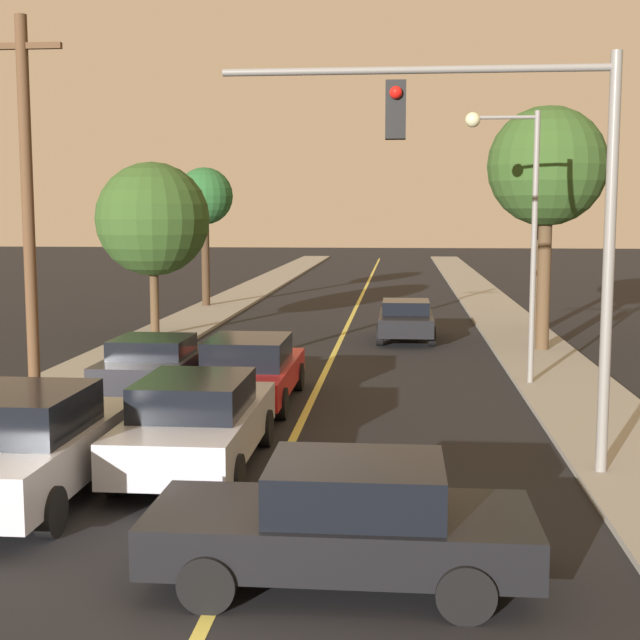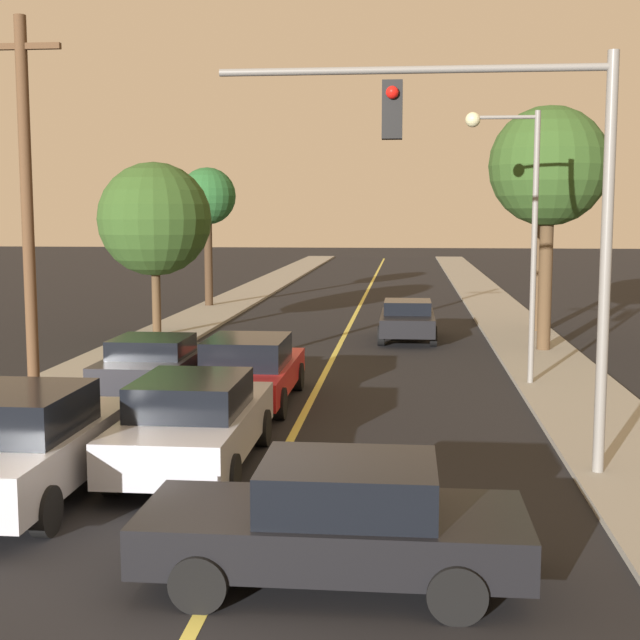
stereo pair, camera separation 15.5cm
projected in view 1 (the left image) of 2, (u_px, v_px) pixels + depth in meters
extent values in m
plane|color=black|center=(225.00, 583.00, 10.28)|extent=(200.00, 200.00, 0.00)
cube|color=black|center=(362.00, 296.00, 45.87)|extent=(9.67, 80.00, 0.01)
cube|color=#D1C14C|center=(362.00, 296.00, 45.87)|extent=(0.16, 76.00, 0.00)
cube|color=gray|center=(245.00, 294.00, 46.41)|extent=(2.50, 80.00, 0.12)
cube|color=gray|center=(481.00, 296.00, 45.32)|extent=(2.50, 80.00, 0.12)
cube|color=#A5A8B2|center=(198.00, 429.00, 14.81)|extent=(1.91, 4.86, 0.68)
cube|color=black|center=(194.00, 394.00, 14.55)|extent=(1.68, 2.19, 0.56)
cylinder|color=black|center=(168.00, 426.00, 16.42)|extent=(0.22, 0.68, 0.68)
cylinder|color=black|center=(265.00, 428.00, 16.26)|extent=(0.22, 0.68, 0.68)
cylinder|color=black|center=(116.00, 473.00, 13.44)|extent=(0.22, 0.68, 0.68)
cylinder|color=black|center=(235.00, 476.00, 13.28)|extent=(0.22, 0.68, 0.68)
cube|color=red|center=(250.00, 376.00, 19.91)|extent=(1.94, 4.93, 0.56)
cube|color=black|center=(248.00, 351.00, 19.65)|extent=(1.71, 2.22, 0.62)
cylinder|color=black|center=(223.00, 375.00, 21.54)|extent=(0.22, 0.67, 0.67)
cylinder|color=black|center=(299.00, 377.00, 21.38)|extent=(0.22, 0.67, 0.67)
cylinder|color=black|center=(194.00, 402.00, 18.52)|extent=(0.22, 0.67, 0.67)
cylinder|color=black|center=(282.00, 404.00, 18.35)|extent=(0.22, 0.67, 0.67)
cube|color=#A5A8B2|center=(29.00, 453.00, 13.20)|extent=(1.94, 4.82, 0.72)
cube|color=black|center=(22.00, 412.00, 12.93)|extent=(1.71, 2.17, 0.62)
cylinder|color=black|center=(14.00, 449.00, 14.81)|extent=(0.22, 0.69, 0.69)
cylinder|color=black|center=(122.00, 452.00, 14.64)|extent=(0.22, 0.69, 0.69)
cylinder|color=black|center=(51.00, 512.00, 11.68)|extent=(0.22, 0.69, 0.69)
cube|color=black|center=(155.00, 371.00, 19.95)|extent=(1.84, 3.90, 0.74)
cube|color=black|center=(152.00, 347.00, 19.73)|extent=(1.62, 1.75, 0.42)
cylinder|color=black|center=(133.00, 377.00, 21.27)|extent=(0.22, 0.71, 0.71)
cylinder|color=black|center=(205.00, 378.00, 21.11)|extent=(0.22, 0.71, 0.71)
cylinder|color=black|center=(99.00, 398.00, 18.88)|extent=(0.22, 0.71, 0.71)
cylinder|color=black|center=(180.00, 399.00, 18.72)|extent=(0.22, 0.71, 0.71)
cube|color=black|center=(406.00, 322.00, 29.76)|extent=(1.75, 4.06, 0.58)
cube|color=black|center=(406.00, 307.00, 29.86)|extent=(1.54, 1.83, 0.43)
cylinder|color=black|center=(432.00, 336.00, 28.47)|extent=(0.22, 0.66, 0.66)
cylinder|color=black|center=(380.00, 336.00, 28.62)|extent=(0.22, 0.66, 0.66)
cylinder|color=black|center=(429.00, 326.00, 30.96)|extent=(0.22, 0.66, 0.66)
cylinder|color=black|center=(382.00, 326.00, 31.11)|extent=(0.22, 0.66, 0.66)
cube|color=black|center=(341.00, 533.00, 10.20)|extent=(4.41, 1.84, 0.57)
cube|color=black|center=(356.00, 486.00, 10.11)|extent=(1.98, 1.62, 0.56)
cylinder|color=black|center=(207.00, 583.00, 9.49)|extent=(0.64, 0.22, 0.64)
cylinder|color=black|center=(237.00, 526.00, 11.22)|extent=(0.64, 0.22, 0.64)
cylinder|color=black|center=(466.00, 593.00, 9.25)|extent=(0.64, 0.22, 0.64)
cylinder|color=black|center=(456.00, 533.00, 10.97)|extent=(0.64, 0.22, 0.64)
cylinder|color=slate|center=(609.00, 266.00, 13.94)|extent=(0.18, 0.18, 6.59)
cylinder|color=slate|center=(416.00, 70.00, 13.85)|extent=(6.09, 0.12, 0.12)
cube|color=black|center=(396.00, 110.00, 13.95)|extent=(0.32, 0.28, 0.90)
sphere|color=red|center=(396.00, 92.00, 13.74)|extent=(0.20, 0.20, 0.20)
cylinder|color=slate|center=(534.00, 249.00, 21.46)|extent=(0.14, 0.14, 6.54)
cylinder|color=slate|center=(505.00, 117.00, 21.15)|extent=(1.52, 0.09, 0.09)
sphere|color=beige|center=(473.00, 120.00, 21.23)|extent=(0.36, 0.36, 0.36)
cylinder|color=#513823|center=(28.00, 220.00, 17.77)|extent=(0.24, 0.24, 7.96)
cube|color=#513823|center=(22.00, 46.00, 17.36)|extent=(1.60, 0.12, 0.12)
cylinder|color=#4C3823|center=(154.00, 297.00, 30.02)|extent=(0.30, 0.30, 2.60)
sphere|color=#2D4C1E|center=(153.00, 219.00, 29.70)|extent=(3.79, 3.79, 3.79)
cylinder|color=#3D2B1C|center=(206.00, 261.00, 39.81)|extent=(0.36, 0.36, 4.00)
sphere|color=#235628|center=(205.00, 196.00, 39.47)|extent=(2.52, 2.52, 2.52)
cylinder|color=#4C3823|center=(544.00, 279.00, 26.90)|extent=(0.41, 0.41, 4.27)
sphere|color=#2D4C1E|center=(547.00, 166.00, 26.49)|extent=(3.55, 3.55, 3.55)
cylinder|color=#4C3823|center=(536.00, 269.00, 31.25)|extent=(0.35, 0.35, 4.34)
sphere|color=#143819|center=(539.00, 178.00, 30.87)|extent=(2.83, 2.83, 2.83)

